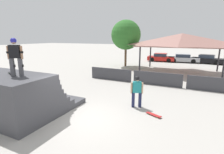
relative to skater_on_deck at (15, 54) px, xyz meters
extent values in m
plane|color=#ADA8A0|center=(2.48, 1.20, -3.05)|extent=(160.00, 160.00, 0.00)
cube|color=#424247|center=(-0.79, 0.93, -2.91)|extent=(4.40, 4.41, 0.26)
cube|color=#424247|center=(-0.79, 0.42, -2.65)|extent=(4.40, 3.40, 0.26)
cube|color=#424247|center=(-0.79, 0.24, -2.39)|extent=(4.40, 3.03, 0.26)
cube|color=#424247|center=(-0.79, 0.11, -2.13)|extent=(4.40, 2.78, 0.26)
cube|color=#424247|center=(-0.79, 0.02, -1.87)|extent=(4.40, 2.60, 0.26)
cube|color=#424247|center=(-0.79, -0.04, -1.61)|extent=(4.40, 2.48, 0.26)
cube|color=#424247|center=(-0.79, -0.08, -1.35)|extent=(4.40, 2.39, 0.26)
cube|color=#424247|center=(-0.79, -0.11, -1.09)|extent=(4.40, 2.34, 0.26)
cylinder|color=silver|center=(-0.79, 1.05, -1.00)|extent=(4.31, 0.07, 0.07)
cube|color=#4C4C51|center=(0.15, 0.09, -0.56)|extent=(0.21, 0.21, 0.80)
cube|color=black|center=(0.14, 0.12, -0.51)|extent=(0.23, 0.21, 0.12)
cube|color=#4C4C51|center=(-0.15, -0.09, -0.56)|extent=(0.21, 0.21, 0.80)
cube|color=black|center=(-0.17, -0.07, -0.51)|extent=(0.23, 0.21, 0.12)
cube|color=black|center=(0.00, 0.00, 0.13)|extent=(0.49, 0.41, 0.57)
cylinder|color=#A87A5B|center=(0.23, 0.14, 0.08)|extent=(0.15, 0.15, 0.57)
cylinder|color=black|center=(0.23, 0.14, 0.10)|extent=(0.22, 0.22, 0.08)
cylinder|color=#A87A5B|center=(-0.23, -0.14, 0.08)|extent=(0.15, 0.15, 0.57)
cylinder|color=black|center=(-0.23, -0.14, 0.10)|extent=(0.22, 0.22, 0.08)
sphere|color=#A87A5B|center=(0.00, 0.00, 0.56)|extent=(0.22, 0.22, 0.22)
sphere|color=#232399|center=(0.00, 0.00, 0.59)|extent=(0.25, 0.25, 0.25)
cylinder|color=green|center=(-0.34, 0.11, -0.93)|extent=(0.06, 0.05, 0.05)
cylinder|color=green|center=(-0.40, -0.02, -0.93)|extent=(0.06, 0.05, 0.05)
cylinder|color=green|center=(-0.78, 0.31, -0.93)|extent=(0.06, 0.05, 0.05)
cylinder|color=green|center=(-0.84, 0.18, -0.93)|extent=(0.06, 0.05, 0.05)
cube|color=black|center=(-0.59, 0.14, -0.90)|extent=(0.80, 0.51, 0.02)
cube|color=black|center=(-0.26, -0.01, -0.88)|extent=(0.17, 0.22, 0.02)
cube|color=#1E2347|center=(4.20, 3.67, -2.62)|extent=(0.21, 0.21, 0.84)
cube|color=#1E2347|center=(4.54, 3.81, -2.62)|extent=(0.21, 0.21, 0.84)
cube|color=teal|center=(4.37, 3.74, -1.90)|extent=(0.51, 0.39, 0.60)
cylinder|color=tan|center=(4.11, 3.63, -1.95)|extent=(0.15, 0.15, 0.60)
cylinder|color=tan|center=(4.63, 3.85, -1.95)|extent=(0.15, 0.15, 0.60)
sphere|color=tan|center=(4.37, 3.74, -1.45)|extent=(0.23, 0.23, 0.23)
sphere|color=black|center=(4.37, 3.74, -1.42)|extent=(0.26, 0.26, 0.26)
cylinder|color=green|center=(5.74, 3.01, -3.02)|extent=(0.06, 0.05, 0.05)
cylinder|color=green|center=(5.68, 2.88, -3.02)|extent=(0.06, 0.05, 0.05)
cylinder|color=green|center=(5.27, 3.21, -3.02)|extent=(0.06, 0.05, 0.05)
cylinder|color=green|center=(5.22, 3.08, -3.02)|extent=(0.06, 0.05, 0.05)
cube|color=#B22323|center=(5.48, 3.04, -2.99)|extent=(0.83, 0.51, 0.02)
cube|color=#B22323|center=(5.82, 2.89, -2.97)|extent=(0.17, 0.22, 0.02)
cube|color=#3D3D42|center=(0.32, 8.75, -2.52)|extent=(3.88, 0.12, 1.05)
cube|color=#3D3D42|center=(4.44, 8.75, -2.52)|extent=(3.88, 0.12, 1.05)
cube|color=#3D3D42|center=(8.56, 8.75, -2.52)|extent=(3.88, 0.12, 1.05)
cylinder|color=#2D2D33|center=(1.75, 12.82, -1.65)|extent=(0.16, 0.16, 2.78)
cylinder|color=#2D2D33|center=(9.35, 12.82, -1.65)|extent=(0.16, 0.16, 2.78)
cylinder|color=#2D2D33|center=(1.75, 17.46, -1.65)|extent=(0.16, 0.16, 2.78)
cylinder|color=#2D2D33|center=(9.35, 17.46, -1.65)|extent=(0.16, 0.16, 2.78)
cube|color=#9E6B60|center=(5.55, 15.14, -0.21)|extent=(8.95, 5.46, 0.10)
pyramid|color=#9E6B60|center=(5.55, 15.14, 0.48)|extent=(8.77, 5.35, 1.28)
cylinder|color=brown|center=(-1.27, 16.39, -1.70)|extent=(0.28, 0.28, 2.69)
sphere|color=#2D6B28|center=(-1.27, 16.39, 1.00)|extent=(3.76, 3.76, 3.76)
cube|color=red|center=(2.12, 23.09, -2.56)|extent=(4.12, 1.83, 0.62)
cube|color=#283342|center=(2.02, 23.08, -2.02)|extent=(1.93, 1.47, 0.46)
cube|color=red|center=(2.02, 23.08, -1.79)|extent=(1.85, 1.44, 0.04)
cylinder|color=black|center=(3.32, 23.89, -2.73)|extent=(0.65, 0.23, 0.64)
cylinder|color=black|center=(3.39, 22.39, -2.73)|extent=(0.65, 0.23, 0.64)
cylinder|color=black|center=(0.85, 23.79, -2.73)|extent=(0.65, 0.23, 0.64)
cylinder|color=black|center=(0.92, 22.28, -2.73)|extent=(0.65, 0.23, 0.64)
cube|color=#A8AAAF|center=(5.35, 23.49, -2.56)|extent=(4.58, 2.27, 0.62)
cube|color=#283342|center=(5.24, 23.47, -2.02)|extent=(2.20, 1.70, 0.46)
cube|color=#A8AAAF|center=(5.24, 23.47, -1.79)|extent=(2.11, 1.65, 0.04)
cylinder|color=black|center=(6.59, 24.44, -2.73)|extent=(0.66, 0.28, 0.64)
cylinder|color=black|center=(6.79, 22.87, -2.73)|extent=(0.66, 0.28, 0.64)
cylinder|color=black|center=(3.92, 24.11, -2.73)|extent=(0.66, 0.28, 0.64)
cylinder|color=black|center=(4.12, 22.53, -2.73)|extent=(0.66, 0.28, 0.64)
cube|color=black|center=(8.59, 23.72, -2.56)|extent=(4.49, 2.40, 0.62)
cube|color=#283342|center=(8.48, 23.74, -2.02)|extent=(2.19, 1.73, 0.46)
cube|color=black|center=(8.48, 23.74, -1.79)|extent=(2.10, 1.68, 0.04)
cylinder|color=black|center=(10.00, 24.24, -2.73)|extent=(0.67, 0.31, 0.64)
cylinder|color=black|center=(9.73, 22.74, -2.73)|extent=(0.67, 0.31, 0.64)
cylinder|color=black|center=(7.44, 24.70, -2.73)|extent=(0.67, 0.31, 0.64)
cylinder|color=black|center=(7.17, 23.20, -2.73)|extent=(0.67, 0.31, 0.64)
camera|label=1|loc=(7.09, -5.01, 0.74)|focal=28.00mm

